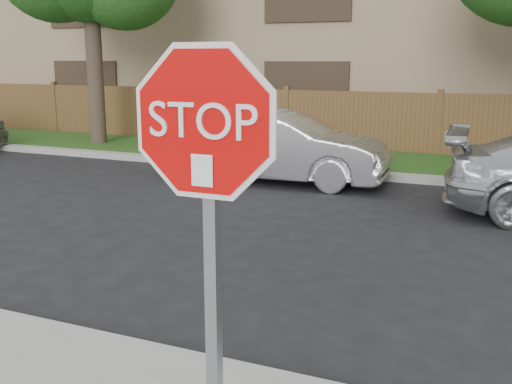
% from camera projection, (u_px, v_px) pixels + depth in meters
% --- Properties ---
extents(ground, '(90.00, 90.00, 0.00)m').
position_uv_depth(ground, '(252.00, 375.00, 4.71)').
color(ground, black).
rests_on(ground, ground).
extents(far_curb, '(70.00, 0.30, 0.15)m').
position_uv_depth(far_curb, '(416.00, 179.00, 11.99)').
color(far_curb, gray).
rests_on(far_curb, ground).
extents(grass_strip, '(70.00, 3.00, 0.12)m').
position_uv_depth(grass_strip, '(428.00, 166.00, 13.47)').
color(grass_strip, '#1E4714').
rests_on(grass_strip, ground).
extents(fence, '(70.00, 0.12, 1.60)m').
position_uv_depth(fence, '(439.00, 126.00, 14.74)').
color(fence, brown).
rests_on(fence, ground).
extents(apartment_building, '(35.20, 9.20, 7.20)m').
position_uv_depth(apartment_building, '(466.00, 23.00, 19.15)').
color(apartment_building, '#96815D').
rests_on(apartment_building, ground).
extents(stop_sign, '(1.01, 0.13, 2.55)m').
position_uv_depth(stop_sign, '(207.00, 190.00, 2.82)').
color(stop_sign, gray).
rests_on(stop_sign, sidewalk_near).
extents(sedan_left, '(4.37, 1.72, 1.42)m').
position_uv_depth(sedan_left, '(279.00, 147.00, 11.89)').
color(sedan_left, '#B9B8BD').
rests_on(sedan_left, ground).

